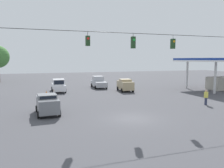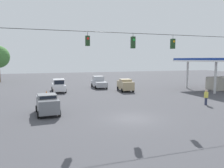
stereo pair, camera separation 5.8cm
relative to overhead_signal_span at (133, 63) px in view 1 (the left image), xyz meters
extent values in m
plane|color=#47474C|center=(0.05, 0.09, -4.99)|extent=(140.00, 140.00, 0.00)
cylinder|color=black|center=(0.05, 0.00, 2.51)|extent=(22.29, 0.04, 0.04)
cube|color=#1E3D1E|center=(-3.95, 0.00, 1.71)|extent=(0.32, 0.36, 0.90)
cylinder|color=black|center=(-3.95, 0.00, 2.33)|extent=(0.03, 0.03, 0.35)
cylinder|color=orange|center=(-3.95, 0.19, 1.91)|extent=(0.20, 0.02, 0.20)
cube|color=#1E3D1E|center=(0.05, 0.00, 1.72)|extent=(0.32, 0.36, 1.00)
cylinder|color=black|center=(0.05, 0.00, 2.37)|extent=(0.03, 0.03, 0.28)
cylinder|color=green|center=(0.05, 0.19, 1.95)|extent=(0.20, 0.02, 0.20)
cube|color=#1E3D1E|center=(4.05, 0.00, 1.76)|extent=(0.32, 0.36, 0.80)
cylinder|color=black|center=(4.05, 0.00, 2.33)|extent=(0.03, 0.03, 0.35)
cylinder|color=red|center=(4.05, 0.19, 1.94)|extent=(0.20, 0.02, 0.20)
cube|color=#A8AAB2|center=(-2.63, -21.46, -4.22)|extent=(2.18, 5.38, 0.90)
cube|color=#A8AAB2|center=(-2.65, -22.10, -3.32)|extent=(1.91, 1.98, 0.90)
cube|color=black|center=(-2.69, -23.07, -3.32)|extent=(1.60, 0.07, 0.63)
cylinder|color=black|center=(-3.69, -23.16, -4.67)|extent=(0.24, 0.65, 0.64)
cylinder|color=black|center=(-1.69, -23.22, -4.67)|extent=(0.24, 0.65, 0.64)
cylinder|color=black|center=(-3.58, -19.70, -4.67)|extent=(0.24, 0.65, 0.64)
cylinder|color=black|center=(-1.58, -19.77, -4.67)|extent=(0.24, 0.65, 0.64)
cube|color=silver|center=(4.93, -18.78, -4.22)|extent=(1.96, 5.29, 0.90)
cube|color=silver|center=(4.94, -18.14, -3.32)|extent=(1.77, 1.91, 0.90)
cube|color=black|center=(4.95, -17.19, -3.32)|extent=(1.52, 0.04, 0.63)
cylinder|color=black|center=(5.90, -17.07, -4.67)|extent=(0.23, 0.64, 0.64)
cylinder|color=black|center=(4.00, -17.05, -4.67)|extent=(0.23, 0.64, 0.64)
cylinder|color=black|center=(5.87, -20.50, -4.67)|extent=(0.23, 0.64, 0.64)
cylinder|color=black|center=(3.96, -20.48, -4.67)|extent=(0.23, 0.64, 0.64)
cube|color=tan|center=(-5.67, -15.87, -4.00)|extent=(2.20, 4.06, 1.33)
cube|color=tan|center=(-5.67, -15.87, -3.15)|extent=(1.87, 1.86, 0.36)
cube|color=black|center=(-5.74, -16.74, -3.15)|extent=(1.50, 0.14, 0.25)
cylinder|color=black|center=(-6.71, -17.06, -4.67)|extent=(0.27, 0.66, 0.64)
cylinder|color=black|center=(-4.84, -17.22, -4.67)|extent=(0.27, 0.66, 0.64)
cylinder|color=black|center=(-6.50, -14.53, -4.67)|extent=(0.27, 0.66, 0.64)
cylinder|color=black|center=(-4.63, -14.68, -4.67)|extent=(0.27, 0.66, 0.64)
cube|color=slate|center=(7.21, -3.99, -4.04)|extent=(2.09, 4.21, 1.26)
cube|color=slate|center=(7.21, -3.99, -3.22)|extent=(1.80, 1.91, 0.36)
cube|color=black|center=(7.16, -3.08, -3.22)|extent=(1.47, 0.11, 0.25)
cylinder|color=black|center=(8.05, -2.61, -4.67)|extent=(0.26, 0.65, 0.64)
cylinder|color=black|center=(6.21, -2.72, -4.67)|extent=(0.26, 0.65, 0.64)
cylinder|color=black|center=(8.21, -5.27, -4.67)|extent=(0.26, 0.65, 0.64)
cylinder|color=black|center=(6.38, -5.38, -4.67)|extent=(0.26, 0.65, 0.64)
cone|color=orange|center=(6.81, -4.56, -4.65)|extent=(0.41, 0.41, 0.67)
cone|color=orange|center=(6.78, -7.26, -4.65)|extent=(0.41, 0.41, 0.67)
cone|color=orange|center=(6.81, -10.01, -4.65)|extent=(0.41, 0.41, 0.67)
cone|color=orange|center=(6.78, -13.14, -4.65)|extent=(0.41, 0.41, 0.67)
cone|color=orange|center=(6.94, -15.77, -4.65)|extent=(0.41, 0.41, 0.67)
cube|color=navy|center=(-22.64, -12.35, 0.32)|extent=(13.96, 9.57, 0.35)
cube|color=white|center=(-22.64, -12.35, 0.03)|extent=(14.06, 9.67, 0.24)
cylinder|color=silver|center=(-17.75, -15.70, -2.42)|extent=(0.36, 0.36, 5.13)
cylinder|color=silver|center=(-17.75, -9.00, -2.42)|extent=(0.36, 0.36, 5.13)
cube|color=#B2AD9E|center=(-22.64, -12.35, -3.89)|extent=(4.89, 2.87, 2.20)
cylinder|color=#2D334C|center=(-10.35, -2.55, -4.56)|extent=(0.28, 0.28, 0.85)
cube|color=#D8CC4C|center=(-10.35, -2.55, -3.80)|extent=(0.40, 0.24, 0.67)
sphere|color=tan|center=(-10.35, -2.55, -3.34)|extent=(0.26, 0.26, 0.26)
camera|label=1|loc=(7.88, 17.57, 0.27)|focal=35.00mm
camera|label=2|loc=(7.82, 17.59, 0.27)|focal=35.00mm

